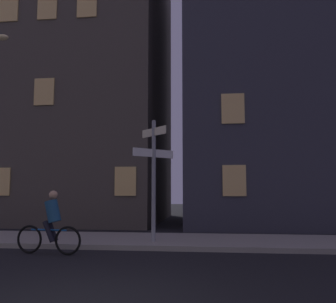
% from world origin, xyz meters
% --- Properties ---
extents(sidewalk_kerb, '(40.00, 3.05, 0.14)m').
position_xyz_m(sidewalk_kerb, '(0.00, 6.47, 0.07)').
color(sidewalk_kerb, gray).
rests_on(sidewalk_kerb, ground_plane).
extents(signpost, '(1.06, 1.06, 3.57)m').
position_xyz_m(signpost, '(0.17, 5.79, 2.22)').
color(signpost, gray).
rests_on(signpost, sidewalk_kerb).
extents(cyclist, '(1.81, 0.38, 1.61)m').
position_xyz_m(cyclist, '(-2.23, 4.14, 0.75)').
color(cyclist, black).
rests_on(cyclist, ground_plane).
extents(building_left_block, '(9.20, 9.28, 14.76)m').
position_xyz_m(building_left_block, '(-5.34, 14.60, 7.38)').
color(building_left_block, '#4C443D').
rests_on(building_left_block, ground_plane).
extents(building_right_block, '(12.01, 9.49, 14.34)m').
position_xyz_m(building_right_block, '(6.77, 14.16, 7.17)').
color(building_right_block, '#383842').
rests_on(building_right_block, ground_plane).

